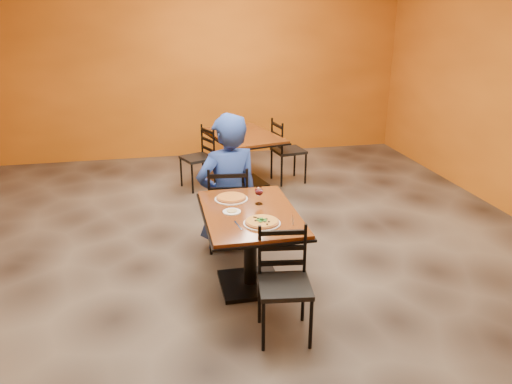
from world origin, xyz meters
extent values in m
cube|color=black|center=(0.00, 0.00, 0.00)|extent=(7.00, 8.00, 0.01)
cube|color=#CB6A16|center=(0.00, 4.00, 1.50)|extent=(7.00, 0.01, 3.00)
cube|color=#672F10|center=(0.00, -0.50, 0.73)|extent=(0.80, 1.20, 0.03)
cube|color=black|center=(0.00, -0.50, 0.71)|extent=(0.83, 1.23, 0.02)
cylinder|color=black|center=(0.00, -0.50, 0.37)|extent=(0.12, 0.12, 0.66)
cube|color=black|center=(0.00, -0.50, 0.02)|extent=(0.55, 0.55, 0.04)
cube|color=#672F10|center=(0.46, 2.29, 0.73)|extent=(1.08, 1.39, 0.03)
cube|color=black|center=(0.46, 2.29, 0.71)|extent=(1.12, 1.43, 0.02)
cylinder|color=black|center=(0.46, 2.29, 0.37)|extent=(0.12, 0.12, 0.66)
cube|color=black|center=(0.46, 2.29, 0.02)|extent=(0.68, 0.68, 0.04)
imported|color=navy|center=(-0.06, 0.39, 0.73)|extent=(0.78, 0.61, 1.45)
cylinder|color=white|center=(0.04, -0.79, 0.76)|extent=(0.31, 0.31, 0.01)
cylinder|color=#93370A|center=(0.04, -0.79, 0.77)|extent=(0.28, 0.28, 0.02)
cylinder|color=white|center=(-0.12, -0.19, 0.76)|extent=(0.31, 0.31, 0.01)
cylinder|color=gold|center=(-0.12, -0.19, 0.77)|extent=(0.28, 0.28, 0.02)
cylinder|color=white|center=(-0.16, -0.49, 0.76)|extent=(0.16, 0.16, 0.01)
cylinder|color=tan|center=(-0.16, -0.49, 0.76)|extent=(0.09, 0.09, 0.01)
cube|color=silver|center=(-0.16, -0.78, 0.75)|extent=(0.04, 0.19, 0.00)
cube|color=silver|center=(0.31, -0.77, 0.75)|extent=(0.06, 0.21, 0.00)
camera|label=1|loc=(-0.77, -4.43, 2.42)|focal=34.61mm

